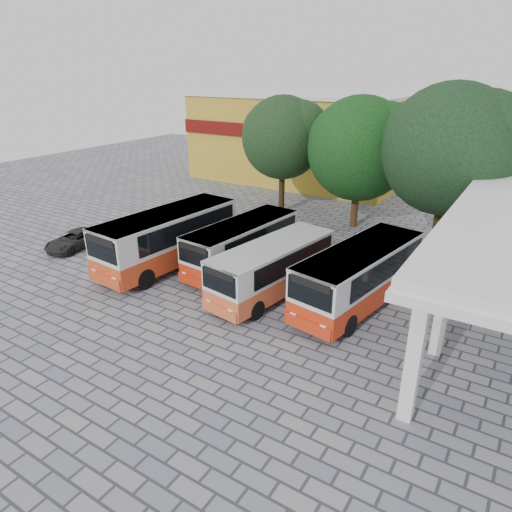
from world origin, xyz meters
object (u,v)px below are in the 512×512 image
Objects in this scene: bus_far_left at (168,235)px; bus_centre_left at (242,243)px; bus_centre_right at (273,266)px; parked_car at (74,240)px; bus_far_right at (360,273)px.

bus_far_left is 4.22m from bus_centre_left.
bus_centre_right is (3.00, -1.79, -0.03)m from bus_centre_left.
parked_car is at bearing -165.91° from bus_far_left.
bus_centre_left reaches higher than parked_car.
bus_far_left is 1.06× the size of bus_far_right.
bus_far_right is at bearing 0.33° from bus_centre_left.
bus_far_left is 10.90m from bus_far_right.
bus_far_right is 18.01m from parked_car.
bus_far_left is at bearing -148.85° from bus_centre_left.
bus_centre_left is 7.06m from bus_far_right.
bus_centre_right is at bearing 4.97° from bus_far_left.
bus_centre_left reaches higher than bus_centre_right.
bus_centre_right is at bearing -154.45° from bus_far_right.
bus_centre_left is 11.24m from parked_car.
bus_far_right reaches higher than parked_car.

